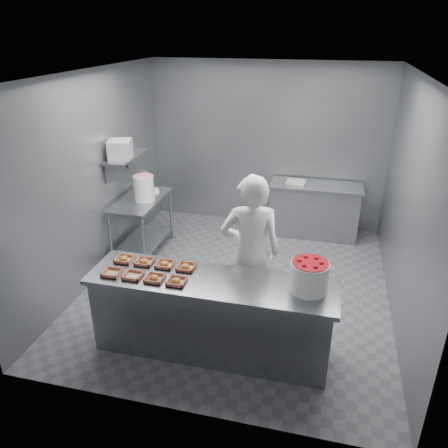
# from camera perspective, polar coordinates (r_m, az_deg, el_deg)

# --- Properties ---
(floor) EXTENTS (4.50, 4.50, 0.00)m
(floor) POSITION_cam_1_polar(r_m,az_deg,el_deg) (6.13, 1.81, -7.96)
(floor) COLOR #4C4C51
(floor) RESTS_ON ground
(ceiling) EXTENTS (4.50, 4.50, 0.00)m
(ceiling) POSITION_cam_1_polar(r_m,az_deg,el_deg) (5.19, 2.24, 19.10)
(ceiling) COLOR white
(ceiling) RESTS_ON wall_back
(wall_back) EXTENTS (4.00, 0.04, 2.80)m
(wall_back) POSITION_cam_1_polar(r_m,az_deg,el_deg) (7.62, 5.61, 10.08)
(wall_back) COLOR slate
(wall_back) RESTS_ON ground
(wall_left) EXTENTS (0.04, 4.50, 2.80)m
(wall_left) POSITION_cam_1_polar(r_m,az_deg,el_deg) (6.21, -16.46, 5.79)
(wall_left) COLOR slate
(wall_left) RESTS_ON ground
(wall_right) EXTENTS (0.04, 4.50, 2.80)m
(wall_right) POSITION_cam_1_polar(r_m,az_deg,el_deg) (5.48, 22.92, 2.35)
(wall_right) COLOR slate
(wall_right) RESTS_ON ground
(service_counter) EXTENTS (2.60, 0.70, 0.90)m
(service_counter) POSITION_cam_1_polar(r_m,az_deg,el_deg) (4.79, -1.63, -11.82)
(service_counter) COLOR slate
(service_counter) RESTS_ON ground
(prep_table) EXTENTS (0.60, 1.20, 0.90)m
(prep_table) POSITION_cam_1_polar(r_m,az_deg,el_deg) (6.83, -10.68, 0.83)
(prep_table) COLOR slate
(prep_table) RESTS_ON ground
(back_counter) EXTENTS (1.50, 0.60, 0.90)m
(back_counter) POSITION_cam_1_polar(r_m,az_deg,el_deg) (7.52, 11.70, 1.84)
(back_counter) COLOR slate
(back_counter) RESTS_ON ground
(wall_shelf) EXTENTS (0.35, 0.90, 0.03)m
(wall_shelf) POSITION_cam_1_polar(r_m,az_deg,el_deg) (6.58, -12.70, 8.62)
(wall_shelf) COLOR slate
(wall_shelf) RESTS_ON wall_left
(tray_0) EXTENTS (0.19, 0.18, 0.04)m
(tray_0) POSITION_cam_1_polar(r_m,az_deg,el_deg) (4.76, -14.42, -6.17)
(tray_0) COLOR tan
(tray_0) RESTS_ON service_counter
(tray_1) EXTENTS (0.19, 0.18, 0.04)m
(tray_1) POSITION_cam_1_polar(r_m,az_deg,el_deg) (4.66, -11.80, -6.60)
(tray_1) COLOR tan
(tray_1) RESTS_ON service_counter
(tray_2) EXTENTS (0.19, 0.18, 0.06)m
(tray_2) POSITION_cam_1_polar(r_m,az_deg,el_deg) (4.57, -9.09, -7.00)
(tray_2) COLOR tan
(tray_2) RESTS_ON service_counter
(tray_3) EXTENTS (0.19, 0.18, 0.06)m
(tray_3) POSITION_cam_1_polar(r_m,az_deg,el_deg) (4.49, -6.24, -7.43)
(tray_3) COLOR tan
(tray_3) RESTS_ON service_counter
(tray_4) EXTENTS (0.19, 0.18, 0.06)m
(tray_4) POSITION_cam_1_polar(r_m,az_deg,el_deg) (4.99, -12.91, -4.47)
(tray_4) COLOR tan
(tray_4) RESTS_ON service_counter
(tray_5) EXTENTS (0.19, 0.18, 0.06)m
(tray_5) POSITION_cam_1_polar(r_m,az_deg,el_deg) (4.89, -10.38, -4.84)
(tray_5) COLOR tan
(tray_5) RESTS_ON service_counter
(tray_6) EXTENTS (0.19, 0.18, 0.06)m
(tray_6) POSITION_cam_1_polar(r_m,az_deg,el_deg) (4.81, -7.75, -5.22)
(tray_6) COLOR tan
(tray_6) RESTS_ON service_counter
(tray_7) EXTENTS (0.19, 0.18, 0.06)m
(tray_7) POSITION_cam_1_polar(r_m,az_deg,el_deg) (4.73, -5.02, -5.59)
(tray_7) COLOR tan
(tray_7) RESTS_ON service_counter
(worker) EXTENTS (0.77, 0.59, 1.87)m
(worker) POSITION_cam_1_polar(r_m,az_deg,el_deg) (4.97, 3.49, -3.80)
(worker) COLOR white
(worker) RESTS_ON ground
(strawberry_tub) EXTENTS (0.38, 0.38, 0.31)m
(strawberry_tub) POSITION_cam_1_polar(r_m,az_deg,el_deg) (4.37, 11.07, -6.61)
(strawberry_tub) COLOR white
(strawberry_tub) RESTS_ON service_counter
(glaze_bucket) EXTENTS (0.32, 0.30, 0.46)m
(glaze_bucket) POSITION_cam_1_polar(r_m,az_deg,el_deg) (6.59, -10.44, 4.72)
(glaze_bucket) COLOR white
(glaze_bucket) RESTS_ON prep_table
(bucket_lid) EXTENTS (0.31, 0.31, 0.02)m
(bucket_lid) POSITION_cam_1_polar(r_m,az_deg,el_deg) (6.94, -9.70, 4.14)
(bucket_lid) COLOR white
(bucket_lid) RESTS_ON prep_table
(rag) EXTENTS (0.14, 0.13, 0.02)m
(rag) POSITION_cam_1_polar(r_m,az_deg,el_deg) (7.06, -9.20, 4.51)
(rag) COLOR #CCB28C
(rag) RESTS_ON prep_table
(appliance) EXTENTS (0.39, 0.42, 0.26)m
(appliance) POSITION_cam_1_polar(r_m,az_deg,el_deg) (6.41, -13.41, 9.48)
(appliance) COLOR gray
(appliance) RESTS_ON wall_shelf
(paper_stack) EXTENTS (0.32, 0.25, 0.05)m
(paper_stack) POSITION_cam_1_polar(r_m,az_deg,el_deg) (7.37, 9.38, 5.48)
(paper_stack) COLOR silver
(paper_stack) RESTS_ON back_counter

